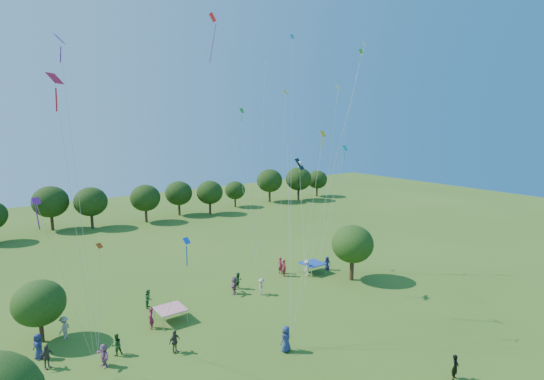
# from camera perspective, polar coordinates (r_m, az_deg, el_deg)

# --- Properties ---
(near_tree_north) EXTENTS (3.71, 3.71, 4.71)m
(near_tree_north) POSITION_cam_1_polar(r_m,az_deg,el_deg) (36.25, -28.84, -13.17)
(near_tree_north) COLOR #422B19
(near_tree_north) RESTS_ON ground
(near_tree_east) EXTENTS (4.24, 4.24, 5.73)m
(near_tree_east) POSITION_cam_1_polar(r_m,az_deg,el_deg) (44.05, 10.77, -7.15)
(near_tree_east) COLOR #422B19
(near_tree_east) RESTS_ON ground
(treeline) EXTENTS (88.01, 8.77, 6.77)m
(treeline) POSITION_cam_1_polar(r_m,az_deg,el_deg) (70.11, -21.67, -1.25)
(treeline) COLOR #422B19
(treeline) RESTS_ON ground
(tent_red_stripe) EXTENTS (2.20, 2.20, 1.10)m
(tent_red_stripe) POSITION_cam_1_polar(r_m,az_deg,el_deg) (36.77, -13.49, -15.29)
(tent_red_stripe) COLOR red
(tent_red_stripe) RESTS_ON ground
(tent_blue) EXTENTS (2.20, 2.20, 1.10)m
(tent_blue) POSITION_cam_1_polar(r_m,az_deg,el_deg) (46.33, 5.46, -9.79)
(tent_blue) COLOR #173B9B
(tent_blue) RESTS_ON ground
(man_in_black) EXTENTS (0.71, 0.57, 1.65)m
(man_in_black) POSITION_cam_1_polar(r_m,az_deg,el_deg) (31.21, 23.42, -21.01)
(man_in_black) COLOR black
(man_in_black) RESTS_ON ground
(crowd_person_0) EXTENTS (1.03, 0.71, 1.89)m
(crowd_person_0) POSITION_cam_1_polar(r_m,az_deg,el_deg) (31.76, 1.90, -19.38)
(crowd_person_0) COLOR navy
(crowd_person_0) RESTS_ON ground
(crowd_person_1) EXTENTS (0.52, 0.73, 1.79)m
(crowd_person_1) POSITION_cam_1_polar(r_m,az_deg,el_deg) (45.97, 1.14, -10.10)
(crowd_person_1) COLOR maroon
(crowd_person_1) RESTS_ON ground
(crowd_person_2) EXTENTS (0.90, 0.63, 1.64)m
(crowd_person_2) POSITION_cam_1_polar(r_m,az_deg,el_deg) (42.17, -4.52, -12.07)
(crowd_person_2) COLOR #214E22
(crowd_person_2) RESTS_ON ground
(crowd_person_3) EXTENTS (1.22, 0.88, 1.70)m
(crowd_person_3) POSITION_cam_1_polar(r_m,az_deg,el_deg) (45.51, 4.71, -10.39)
(crowd_person_3) COLOR beige
(crowd_person_3) RESTS_ON ground
(crowd_person_4) EXTENTS (1.06, 0.74, 1.66)m
(crowd_person_4) POSITION_cam_1_polar(r_m,az_deg,el_deg) (32.40, -12.97, -19.24)
(crowd_person_4) COLOR #3E3931
(crowd_person_4) RESTS_ON ground
(crowd_person_5) EXTENTS (0.85, 1.58, 1.60)m
(crowd_person_5) POSITION_cam_1_polar(r_m,az_deg,el_deg) (32.17, -21.69, -19.98)
(crowd_person_5) COLOR #9F5D8A
(crowd_person_5) RESTS_ON ground
(crowd_person_6) EXTENTS (0.83, 1.01, 1.81)m
(crowd_person_6) POSITION_cam_1_polar(r_m,az_deg,el_deg) (34.88, -28.90, -17.91)
(crowd_person_6) COLOR navy
(crowd_person_6) RESTS_ON ground
(crowd_person_7) EXTENTS (0.63, 0.74, 1.70)m
(crowd_person_7) POSITION_cam_1_polar(r_m,az_deg,el_deg) (36.04, -15.96, -16.26)
(crowd_person_7) COLOR maroon
(crowd_person_7) RESTS_ON ground
(crowd_person_8) EXTENTS (0.78, 0.93, 1.65)m
(crowd_person_8) POSITION_cam_1_polar(r_m,az_deg,el_deg) (39.70, -16.24, -13.83)
(crowd_person_8) COLOR #29602D
(crowd_person_8) RESTS_ON ground
(crowd_person_9) EXTENTS (1.08, 1.07, 1.60)m
(crowd_person_9) POSITION_cam_1_polar(r_m,az_deg,el_deg) (40.76, -1.44, -12.86)
(crowd_person_9) COLOR #AAA188
(crowd_person_9) RESTS_ON ground
(crowd_person_10) EXTENTS (1.06, 0.80, 1.65)m
(crowd_person_10) POSITION_cam_1_polar(r_m,az_deg,el_deg) (33.45, -28.08, -19.21)
(crowd_person_10) COLOR #463F38
(crowd_person_10) RESTS_ON ground
(crowd_person_11) EXTENTS (1.33, 1.61, 1.67)m
(crowd_person_11) POSITION_cam_1_polar(r_m,az_deg,el_deg) (41.07, -5.14, -12.66)
(crowd_person_11) COLOR #824C6A
(crowd_person_11) RESTS_ON ground
(crowd_person_12) EXTENTS (0.83, 0.76, 1.50)m
(crowd_person_12) POSITION_cam_1_polar(r_m,az_deg,el_deg) (47.43, 7.43, -9.74)
(crowd_person_12) COLOR navy
(crowd_person_12) RESTS_ON ground
(crowd_person_13) EXTENTS (0.55, 0.74, 1.79)m
(crowd_person_13) POSITION_cam_1_polar(r_m,az_deg,el_deg) (45.23, 1.64, -10.43)
(crowd_person_13) COLOR maroon
(crowd_person_13) RESTS_ON ground
(crowd_person_14) EXTENTS (0.83, 0.55, 1.56)m
(crowd_person_14) POSITION_cam_1_polar(r_m,az_deg,el_deg) (33.23, -20.20, -18.93)
(crowd_person_14) COLOR #254F22
(crowd_person_14) RESTS_ON ground
(crowd_person_15) EXTENTS (1.17, 1.18, 1.76)m
(crowd_person_15) POSITION_cam_1_polar(r_m,az_deg,el_deg) (36.79, -26.16, -16.29)
(crowd_person_15) COLOR tan
(crowd_person_15) RESTS_ON ground
(pirate_kite) EXTENTS (3.10, 4.58, 11.48)m
(pirate_kite) POSITION_cam_1_polar(r_m,az_deg,el_deg) (38.52, 3.78, 3.21)
(pirate_kite) COLOR black
(red_high_kite) EXTENTS (1.52, 5.55, 23.17)m
(red_high_kite) POSITION_cam_1_polar(r_m,az_deg,el_deg) (34.68, -6.75, 15.15)
(red_high_kite) COLOR red
(small_kite_0) EXTENTS (2.42, 6.49, 16.95)m
(small_kite_0) POSITION_cam_1_polar(r_m,az_deg,el_deg) (22.29, -26.06, 4.57)
(small_kite_0) COLOR red
(small_kite_1) EXTENTS (4.49, 2.34, 20.13)m
(small_kite_1) POSITION_cam_1_polar(r_m,az_deg,el_deg) (29.40, 9.37, 7.42)
(small_kite_1) COLOR orange
(small_kite_2) EXTENTS (2.70, 3.93, 13.61)m
(small_kite_2) POSITION_cam_1_polar(r_m,az_deg,el_deg) (31.76, 2.17, 2.55)
(small_kite_2) COLOR yellow
(small_kite_3) EXTENTS (3.61, 2.10, 22.03)m
(small_kite_3) POSITION_cam_1_polar(r_m,az_deg,el_deg) (45.20, 10.37, 10.43)
(small_kite_3) COLOR #157715
(small_kite_4) EXTENTS (0.66, 5.79, 8.41)m
(small_kite_4) POSITION_cam_1_polar(r_m,az_deg,el_deg) (25.95, -12.15, -9.97)
(small_kite_4) COLOR blue
(small_kite_5) EXTENTS (2.90, 3.11, 11.10)m
(small_kite_5) POSITION_cam_1_polar(r_m,az_deg,el_deg) (25.60, -27.49, -6.89)
(small_kite_5) COLOR #8B1892
(small_kite_6) EXTENTS (2.82, 1.87, 21.75)m
(small_kite_6) POSITION_cam_1_polar(r_m,az_deg,el_deg) (44.33, -1.27, 9.27)
(small_kite_6) COLOR silver
(small_kite_7) EXTENTS (3.05, 1.10, 12.32)m
(small_kite_7) POSITION_cam_1_polar(r_m,az_deg,el_deg) (45.05, 9.26, 3.21)
(small_kite_7) COLOR #0BA999
(small_kite_8) EXTENTS (1.00, 1.28, 6.80)m
(small_kite_8) POSITION_cam_1_polar(r_m,az_deg,el_deg) (30.92, -22.20, -9.47)
(small_kite_8) COLOR #BE3C0B
(small_kite_9) EXTENTS (3.50, 0.93, 14.15)m
(small_kite_9) POSITION_cam_1_polar(r_m,az_deg,el_deg) (30.83, 6.01, 1.72)
(small_kite_9) COLOR #FFA80D
(small_kite_10) EXTENTS (0.71, 0.78, 17.54)m
(small_kite_10) POSITION_cam_1_polar(r_m,az_deg,el_deg) (37.91, 1.57, 6.56)
(small_kite_10) COLOR yellow
(small_kite_11) EXTENTS (1.18, 3.98, 16.18)m
(small_kite_11) POSITION_cam_1_polar(r_m,az_deg,el_deg) (45.48, -3.70, 6.35)
(small_kite_11) COLOR green
(small_kite_12) EXTENTS (1.54, 1.94, 20.76)m
(small_kite_12) POSITION_cam_1_polar(r_m,az_deg,el_deg) (29.76, 2.60, 5.28)
(small_kite_12) COLOR blue
(small_kite_13) EXTENTS (1.35, 1.41, 19.44)m
(small_kite_13) POSITION_cam_1_polar(r_m,az_deg,el_deg) (26.41, -25.67, 9.13)
(small_kite_13) COLOR purple
(small_kite_14) EXTENTS (2.12, 0.64, 18.44)m
(small_kite_14) POSITION_cam_1_polar(r_m,az_deg,el_deg) (45.05, 8.28, 8.19)
(small_kite_14) COLOR silver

